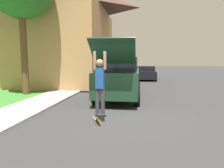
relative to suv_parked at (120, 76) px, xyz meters
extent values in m
plane|color=#333335|center=(0.13, -3.19, -1.14)|extent=(120.00, 120.00, 0.00)
cube|color=#387F2D|center=(-7.87, 2.81, -1.10)|extent=(10.00, 80.00, 0.08)
cube|color=#9E9E99|center=(-3.47, 2.81, -1.09)|extent=(1.80, 80.00, 0.10)
cube|color=tan|center=(-7.13, 5.79, 1.86)|extent=(10.67, 8.50, 5.84)
cylinder|color=brown|center=(-5.23, 0.10, 1.37)|extent=(0.36, 0.36, 4.87)
cube|color=#193823|center=(0.00, -0.02, -0.23)|extent=(1.92, 4.98, 1.09)
cube|color=black|center=(0.00, 0.11, 0.63)|extent=(1.76, 3.88, 0.63)
cylinder|color=black|center=(-0.92, 1.52, -0.76)|extent=(0.24, 0.77, 0.77)
cylinder|color=black|center=(0.92, 1.52, -0.76)|extent=(0.24, 0.77, 0.77)
cylinder|color=black|center=(-0.92, -1.56, -0.76)|extent=(0.24, 0.77, 0.77)
cylinder|color=black|center=(0.92, -1.56, -0.76)|extent=(0.24, 0.77, 0.77)
cube|color=#193823|center=(0.00, -2.56, 1.14)|extent=(1.69, 1.29, 0.92)
cube|color=black|center=(1.65, 10.09, -0.59)|extent=(1.78, 4.03, 0.72)
cube|color=black|center=(1.65, 9.99, 0.01)|extent=(1.56, 2.10, 0.47)
cylinder|color=black|center=(0.79, 11.30, -0.82)|extent=(0.20, 0.63, 0.63)
cylinder|color=black|center=(2.51, 11.30, -0.82)|extent=(0.20, 0.63, 0.63)
cylinder|color=black|center=(0.79, 8.88, -0.82)|extent=(0.20, 0.63, 0.63)
cylinder|color=black|center=(2.51, 8.88, -0.82)|extent=(0.20, 0.63, 0.63)
cylinder|color=#38383D|center=(-0.31, -4.00, -0.47)|extent=(0.13, 0.13, 0.83)
cylinder|color=#38383D|center=(-0.14, -4.00, -0.47)|extent=(0.13, 0.13, 0.83)
cube|color=#1E4C93|center=(-0.22, -4.00, 0.26)|extent=(0.25, 0.20, 0.63)
sphere|color=#9E7051|center=(-0.22, -4.00, 0.73)|extent=(0.23, 0.23, 0.23)
cylinder|color=#9E7051|center=(-0.38, -4.00, 0.81)|extent=(0.09, 0.09, 0.56)
cylinder|color=#9E7051|center=(-0.06, -4.00, 0.81)|extent=(0.09, 0.09, 0.56)
cube|color=#A89323|center=(-0.29, -4.08, -1.06)|extent=(0.37, 0.73, 0.34)
cylinder|color=silver|center=(-0.46, -3.88, -1.05)|extent=(0.03, 0.06, 0.06)
cylinder|color=silver|center=(-0.37, -3.88, -1.22)|extent=(0.03, 0.06, 0.06)
cylinder|color=silver|center=(-0.31, -4.33, -0.96)|extent=(0.03, 0.06, 0.06)
cylinder|color=silver|center=(-0.21, -4.33, -1.13)|extent=(0.03, 0.06, 0.06)
camera|label=1|loc=(1.01, -10.08, 0.82)|focal=32.00mm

